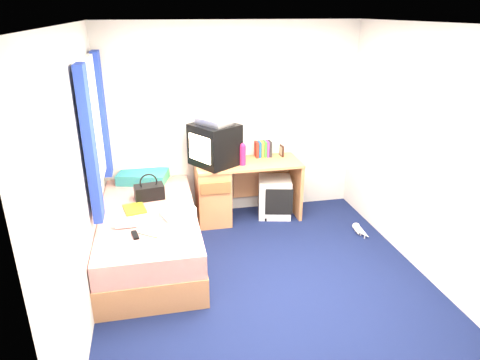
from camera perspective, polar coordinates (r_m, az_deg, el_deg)
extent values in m
plane|color=#0C1438|center=(4.36, 3.44, -13.29)|extent=(3.40, 3.40, 0.00)
plane|color=white|center=(3.57, 4.35, 20.06)|extent=(3.40, 3.40, 0.00)
plane|color=silver|center=(5.39, -0.98, 7.78)|extent=(3.20, 0.00, 3.20)
plane|color=silver|center=(2.38, 14.97, -12.27)|extent=(3.20, 0.00, 3.20)
plane|color=silver|center=(3.73, -20.59, -0.14)|extent=(0.00, 3.40, 3.40)
plane|color=silver|center=(4.49, 23.97, 2.97)|extent=(0.00, 3.40, 3.40)
cube|color=tan|center=(4.76, -11.81, -8.36)|extent=(1.00, 2.00, 0.30)
cube|color=brown|center=(4.43, -5.18, -10.30)|extent=(0.02, 0.70, 0.18)
cube|color=white|center=(4.63, -12.07, -5.47)|extent=(0.98, 1.98, 0.24)
cube|color=#1854A1|center=(5.36, -12.79, 0.43)|extent=(0.65, 0.51, 0.13)
cube|color=tan|center=(5.29, 1.08, 2.23)|extent=(1.30, 0.55, 0.03)
cube|color=tan|center=(5.35, -3.66, -1.89)|extent=(0.40, 0.52, 0.72)
cube|color=tan|center=(5.59, 7.36, -0.97)|extent=(0.04, 0.52, 0.72)
cube|color=tan|center=(5.67, 2.96, 0.52)|extent=(0.78, 0.03, 0.55)
cube|color=white|center=(5.55, 4.61, -2.23)|extent=(0.48, 0.48, 0.51)
cube|color=black|center=(5.15, -3.37, 4.75)|extent=(0.66, 0.67, 0.50)
cube|color=#DCBD8B|center=(5.01, -5.37, 4.20)|extent=(0.22, 0.32, 0.31)
cube|color=silver|center=(5.08, -3.44, 7.83)|extent=(0.46, 0.48, 0.07)
cube|color=maroon|center=(5.45, 2.21, 4.10)|extent=(0.03, 0.13, 0.20)
cube|color=navy|center=(5.46, 2.56, 4.12)|extent=(0.03, 0.13, 0.20)
cube|color=gold|center=(5.47, 2.92, 4.14)|extent=(0.03, 0.13, 0.20)
cube|color=#337F33|center=(5.48, 3.28, 4.16)|extent=(0.03, 0.13, 0.20)
cube|color=#7F337F|center=(5.48, 3.63, 4.18)|extent=(0.03, 0.13, 0.20)
cube|color=#262626|center=(5.49, 3.98, 4.20)|extent=(0.03, 0.13, 0.20)
cube|color=black|center=(5.52, 5.58, 3.92)|extent=(0.03, 0.12, 0.14)
cylinder|color=#C81C52|center=(5.15, 0.35, 3.30)|extent=(0.08, 0.08, 0.24)
cylinder|color=white|center=(5.29, 0.20, 3.37)|extent=(0.05, 0.05, 0.17)
cube|color=black|center=(4.85, -12.00, -1.58)|extent=(0.34, 0.22, 0.16)
torus|color=black|center=(4.81, -12.11, -0.27)|extent=(0.19, 0.04, 0.19)
cube|color=white|center=(4.42, -8.27, -4.11)|extent=(0.37, 0.34, 0.10)
cube|color=#F6F81B|center=(4.66, -13.87, -3.75)|extent=(0.26, 0.32, 0.01)
cylinder|color=silver|center=(4.29, -14.94, -5.77)|extent=(0.20, 0.08, 0.07)
cube|color=gold|center=(4.12, -11.94, -7.09)|extent=(0.21, 0.18, 0.01)
cube|color=black|center=(4.13, -13.81, -7.13)|extent=(0.08, 0.17, 0.02)
cube|color=silver|center=(4.50, -19.27, 7.03)|extent=(0.02, 0.90, 1.10)
cube|color=white|center=(4.40, -20.11, 14.47)|extent=(0.06, 1.06, 0.08)
cube|color=white|center=(4.68, -18.26, 0.05)|extent=(0.06, 1.06, 0.08)
cube|color=navy|center=(3.95, -19.39, 4.28)|extent=(0.08, 0.24, 1.40)
cube|color=navy|center=(5.08, -17.91, 8.18)|extent=(0.08, 0.24, 1.40)
cone|color=silver|center=(5.31, 16.12, -6.82)|extent=(0.13, 0.23, 0.09)
cone|color=silver|center=(5.35, 15.36, -6.48)|extent=(0.15, 0.24, 0.09)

